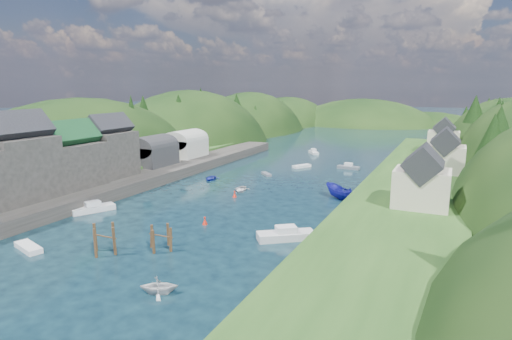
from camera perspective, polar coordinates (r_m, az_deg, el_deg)
The scene contains 15 objects.
ground at distance 94.05m, azimuth 5.69°, elevation -0.02°, with size 600.00×600.00×0.00m, color black.
hillside_left at distance 137.66m, azimuth -8.71°, elevation 0.11°, with size 44.00×245.56×52.00m.
far_hills at distance 215.08m, azimuth 17.05°, elevation 3.00°, with size 103.00×68.00×44.00m.
hill_trees at distance 106.66m, azimuth 8.66°, elevation 7.30°, with size 91.36×147.13×12.51m.
quay_left at distance 80.77m, azimuth -18.14°, elevation -1.68°, with size 12.00×110.00×2.00m, color #2D2B28.
terrace_left_grass at distance 85.59m, azimuth -21.58°, elevation -1.03°, with size 12.00×110.00×2.50m, color #234719.
quayside_buildings at distance 72.13m, azimuth -26.97°, elevation 1.08°, with size 8.00×35.84×12.90m.
boat_sheds at distance 95.63m, azimuth -11.41°, elevation 3.21°, with size 7.00×21.00×7.50m.
terrace_right at distance 79.15m, azimuth 20.52°, elevation -1.95°, with size 16.00×120.00×2.40m, color #234719.
right_bank_cottages at distance 86.36m, azimuth 23.19°, elevation 2.05°, with size 9.00×59.24×8.41m.
piling_cluster_near at distance 50.73m, azimuth -19.51°, elevation -8.97°, with size 3.32×3.09×3.81m.
piling_cluster_far at distance 50.09m, azimuth -12.55°, elevation -9.12°, with size 3.20×2.99×3.33m.
channel_buoy_near at distance 57.84m, azimuth -6.84°, elevation -6.78°, with size 0.70×0.70×1.10m.
channel_buoy_far at distance 71.16m, azimuth -2.87°, elevation -3.26°, with size 0.70×0.70×1.10m.
moored_boats at distance 65.11m, azimuth -2.90°, elevation -4.48°, with size 36.86×91.09×2.37m.
Camera 1 is at (30.45, -37.08, 18.33)m, focal length 30.00 mm.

